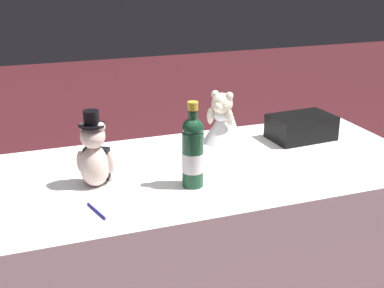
% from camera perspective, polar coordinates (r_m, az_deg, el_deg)
% --- Properties ---
extents(reception_table, '(1.86, 0.80, 0.73)m').
position_cam_1_polar(reception_table, '(2.14, 0.00, -11.72)').
color(reception_table, white).
rests_on(reception_table, ground_plane).
extents(teddy_bear_groom, '(0.13, 0.13, 0.28)m').
position_cam_1_polar(teddy_bear_groom, '(1.83, -10.87, -1.30)').
color(teddy_bear_groom, beige).
rests_on(teddy_bear_groom, reception_table).
extents(teddy_bear_bride, '(0.21, 0.21, 0.23)m').
position_cam_1_polar(teddy_bear_bride, '(2.24, 3.50, 2.78)').
color(teddy_bear_bride, white).
rests_on(teddy_bear_bride, reception_table).
extents(champagne_bottle, '(0.08, 0.08, 0.31)m').
position_cam_1_polar(champagne_bottle, '(1.78, 0.09, -0.81)').
color(champagne_bottle, '#18432A').
rests_on(champagne_bottle, reception_table).
extents(signing_pen, '(0.04, 0.13, 0.01)m').
position_cam_1_polar(signing_pen, '(1.67, -10.61, -7.48)').
color(signing_pen, navy).
rests_on(signing_pen, reception_table).
extents(gift_case_black, '(0.29, 0.20, 0.11)m').
position_cam_1_polar(gift_case_black, '(2.32, 12.17, 1.86)').
color(gift_case_black, black).
rests_on(gift_case_black, reception_table).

